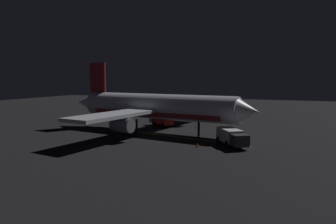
# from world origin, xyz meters

# --- Properties ---
(ground_plane) EXTENTS (180.00, 180.00, 0.20)m
(ground_plane) POSITION_xyz_m (0.00, 0.00, -0.10)
(ground_plane) COLOR black
(apron_guide_stripe) EXTENTS (5.75, 24.43, 0.01)m
(apron_guide_stripe) POSITION_xyz_m (2.68, 4.00, 0.00)
(apron_guide_stripe) COLOR gold
(apron_guide_stripe) RESTS_ON ground_plane
(airliner) EXTENTS (34.70, 35.44, 11.85)m
(airliner) POSITION_xyz_m (-0.09, -0.58, 4.18)
(airliner) COLOR silver
(airliner) RESTS_ON ground_plane
(baggage_truck) EXTENTS (6.27, 5.26, 2.21)m
(baggage_truck) POSITION_xyz_m (5.98, 13.64, 1.17)
(baggage_truck) COLOR silver
(baggage_truck) RESTS_ON ground_plane
(catering_truck) EXTENTS (4.76, 5.72, 2.55)m
(catering_truck) POSITION_xyz_m (-6.64, -1.93, 1.28)
(catering_truck) COLOR maroon
(catering_truck) RESTS_ON ground_plane
(ground_crew_worker) EXTENTS (0.40, 0.40, 1.74)m
(ground_crew_worker) POSITION_xyz_m (-2.32, 10.67, 0.89)
(ground_crew_worker) COLOR black
(ground_crew_worker) RESTS_ON ground_plane
(traffic_cone_near_left) EXTENTS (0.50, 0.50, 0.55)m
(traffic_cone_near_left) POSITION_xyz_m (-6.94, 4.75, 0.25)
(traffic_cone_near_left) COLOR #EA590F
(traffic_cone_near_left) RESTS_ON ground_plane
(traffic_cone_near_right) EXTENTS (0.50, 0.50, 0.55)m
(traffic_cone_near_right) POSITION_xyz_m (8.43, 9.62, 0.25)
(traffic_cone_near_right) COLOR #EA590F
(traffic_cone_near_right) RESTS_ON ground_plane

